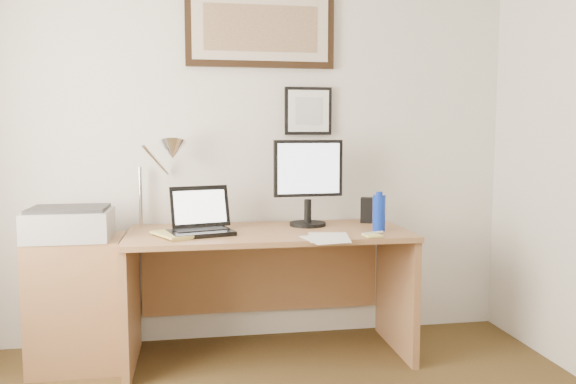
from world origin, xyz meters
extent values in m
cube|color=silver|center=(0.00, 2.00, 1.25)|extent=(3.50, 0.02, 2.50)
cube|color=#8B5F3A|center=(-0.92, 1.68, 0.36)|extent=(0.50, 0.40, 0.73)
cylinder|color=#0D2CB1|center=(0.78, 1.53, 0.85)|extent=(0.07, 0.07, 0.21)
cylinder|color=#0D2CB1|center=(0.78, 1.53, 0.97)|extent=(0.04, 0.04, 0.02)
cube|color=black|center=(0.80, 1.82, 0.83)|extent=(0.09, 0.08, 0.16)
cube|color=white|center=(0.40, 1.31, 0.75)|extent=(0.23, 0.30, 0.00)
cube|color=white|center=(0.44, 1.35, 0.75)|extent=(0.26, 0.34, 0.00)
cube|color=#DCD468|center=(0.68, 1.34, 0.76)|extent=(0.09, 0.09, 0.01)
cylinder|color=white|center=(0.70, 1.41, 0.76)|extent=(0.14, 0.06, 0.02)
imported|color=#C6B95D|center=(-0.45, 1.49, 0.76)|extent=(0.31, 0.34, 0.02)
cube|color=#8B5F3A|center=(0.15, 1.63, 0.73)|extent=(1.60, 0.70, 0.03)
cube|color=#8B5F3A|center=(-0.63, 1.63, 0.36)|extent=(0.04, 0.65, 0.72)
cube|color=#8B5F3A|center=(0.93, 1.63, 0.36)|extent=(0.04, 0.65, 0.72)
cube|color=#8B5F3A|center=(0.15, 1.96, 0.45)|extent=(1.50, 0.03, 0.55)
cube|color=black|center=(-0.24, 1.56, 0.76)|extent=(0.39, 0.32, 0.02)
cube|color=black|center=(-0.24, 1.59, 0.78)|extent=(0.30, 0.20, 0.00)
cube|color=black|center=(-0.24, 1.70, 0.89)|extent=(0.35, 0.16, 0.23)
cube|color=white|center=(-0.24, 1.69, 0.89)|extent=(0.30, 0.13, 0.18)
cylinder|color=black|center=(0.41, 1.77, 0.76)|extent=(0.22, 0.22, 0.02)
cylinder|color=black|center=(0.41, 1.77, 0.84)|extent=(0.04, 0.04, 0.14)
cube|color=black|center=(0.41, 1.76, 1.10)|extent=(0.42, 0.06, 0.34)
cube|color=silver|center=(0.41, 1.74, 1.10)|extent=(0.38, 0.03, 0.30)
cube|color=#A9A9AB|center=(-0.94, 1.64, 0.81)|extent=(0.44, 0.34, 0.16)
cube|color=#2E2E2E|center=(-0.94, 1.64, 0.90)|extent=(0.40, 0.30, 0.02)
cylinder|color=silver|center=(-0.59, 1.92, 0.93)|extent=(0.02, 0.02, 0.36)
cylinder|color=silver|center=(-0.49, 1.86, 1.15)|extent=(0.15, 0.23, 0.19)
cone|color=silver|center=(-0.39, 1.80, 1.21)|extent=(0.16, 0.18, 0.15)
cube|color=black|center=(0.15, 1.98, 1.95)|extent=(0.92, 0.03, 0.47)
cube|color=beige|center=(0.15, 1.96, 1.95)|extent=(0.84, 0.01, 0.39)
cube|color=#7D6148|center=(0.15, 1.95, 1.95)|extent=(0.70, 0.00, 0.28)
cube|color=black|center=(0.45, 1.98, 1.45)|extent=(0.30, 0.02, 0.30)
cube|color=white|center=(0.45, 1.96, 1.45)|extent=(0.26, 0.00, 0.26)
cube|color=#B8BDC3|center=(0.45, 1.96, 1.45)|extent=(0.17, 0.00, 0.17)
camera|label=1|loc=(-0.26, -1.54, 1.30)|focal=35.00mm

